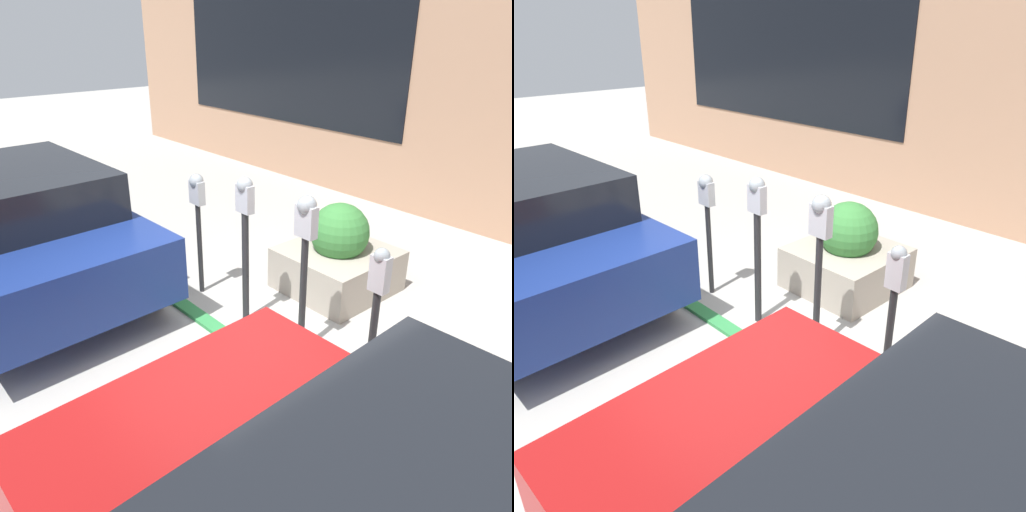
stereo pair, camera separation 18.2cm
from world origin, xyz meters
TOP-DOWN VIEW (x-y plane):
  - ground_plane at (0.00, 0.00)m, footprint 40.00×40.00m
  - curb_strip at (0.00, 0.08)m, footprint 19.00×0.16m
  - building_facade at (0.00, -4.47)m, footprint 19.00×0.17m
  - parking_meter_nearest at (-1.18, -0.32)m, footprint 0.15×0.13m
  - parking_meter_second at (-0.40, -0.31)m, footprint 0.20×0.17m
  - parking_meter_middle at (0.37, -0.28)m, footprint 0.18×0.16m
  - parking_meter_fourth at (1.19, -0.28)m, footprint 0.18×0.16m
  - planter_box at (0.23, -1.54)m, footprint 1.12×1.16m
  - parked_car_middle at (2.56, 1.26)m, footprint 3.97×2.04m

SIDE VIEW (x-z plane):
  - ground_plane at x=0.00m, z-range 0.00..0.00m
  - curb_strip at x=0.00m, z-range 0.00..0.04m
  - planter_box at x=0.23m, z-range -0.13..0.92m
  - parked_car_middle at x=2.56m, z-range 0.04..1.53m
  - parking_meter_nearest at x=-1.18m, z-range 0.24..1.59m
  - parking_meter_fourth at x=1.19m, z-range 0.35..1.76m
  - parking_meter_middle at x=0.37m, z-range 0.29..1.85m
  - parking_meter_second at x=-0.40m, z-range 0.36..1.93m
  - building_facade at x=0.00m, z-range 0.01..4.40m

